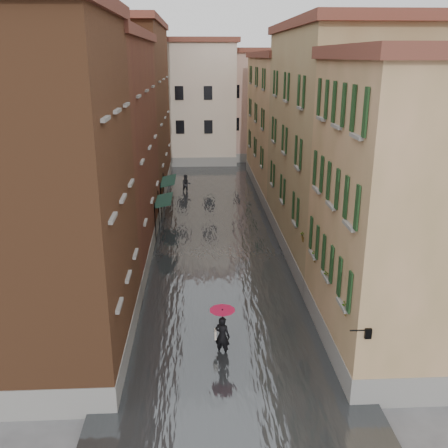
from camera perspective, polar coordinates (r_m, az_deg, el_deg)
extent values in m
plane|color=#4F4F51|center=(23.22, 0.15, -11.37)|extent=(120.00, 120.00, 0.00)
cube|color=#3D4043|center=(35.05, -1.00, -0.56)|extent=(10.00, 60.00, 0.20)
cube|color=brown|center=(19.70, -20.30, 2.42)|extent=(6.00, 8.00, 13.00)
cube|color=brown|center=(30.16, -14.33, 7.81)|extent=(6.00, 14.00, 12.50)
cube|color=brown|center=(44.72, -10.78, 12.38)|extent=(6.00, 16.00, 14.00)
cube|color=#93794B|center=(20.66, 20.26, 0.98)|extent=(6.00, 8.00, 11.50)
cube|color=#9F8C60|center=(30.62, 12.56, 8.58)|extent=(6.00, 14.00, 13.00)
cube|color=#93794B|center=(45.21, 7.53, 11.01)|extent=(6.00, 16.00, 11.50)
cube|color=beige|center=(58.34, -4.95, 13.52)|extent=(12.00, 9.00, 13.00)
cube|color=tan|center=(60.76, 3.87, 13.27)|extent=(10.00, 9.00, 12.00)
cube|color=#163227|center=(33.41, -6.89, 2.75)|extent=(1.09, 3.03, 0.31)
cylinder|color=black|center=(32.34, -7.86, 0.04)|extent=(0.06, 0.06, 2.80)
cylinder|color=black|center=(35.22, -7.48, 1.61)|extent=(0.06, 0.06, 2.80)
cube|color=#163227|center=(38.67, -6.39, 4.95)|extent=(1.09, 3.35, 0.31)
cylinder|color=black|center=(37.38, -7.23, 2.62)|extent=(0.06, 0.06, 2.80)
cylinder|color=black|center=(40.61, -6.91, 3.92)|extent=(0.06, 0.06, 2.80)
cylinder|color=black|center=(17.24, 15.16, -11.65)|extent=(0.60, 0.05, 0.05)
cube|color=black|center=(17.38, 16.09, -11.86)|extent=(0.22, 0.22, 0.35)
cube|color=beige|center=(17.38, 16.09, -11.86)|extent=(0.14, 0.14, 0.24)
cube|color=brown|center=(18.36, 14.10, -9.40)|extent=(0.22, 0.85, 0.18)
imported|color=#265926|center=(18.18, 14.21, -8.23)|extent=(0.59, 0.51, 0.66)
cube|color=brown|center=(20.63, 12.03, -6.01)|extent=(0.22, 0.85, 0.18)
imported|color=#265926|center=(20.47, 12.11, -4.94)|extent=(0.59, 0.51, 0.66)
cube|color=brown|center=(22.59, 10.65, -3.70)|extent=(0.22, 0.85, 0.18)
imported|color=#265926|center=(22.43, 10.71, -2.71)|extent=(0.59, 0.51, 0.66)
cube|color=brown|center=(24.90, 9.32, -1.49)|extent=(0.22, 0.85, 0.18)
imported|color=#265926|center=(24.77, 9.37, -0.57)|extent=(0.59, 0.51, 0.66)
imported|color=black|center=(20.64, -0.19, -12.70)|extent=(0.75, 0.64, 1.75)
cube|color=beige|center=(20.64, -0.99, -12.47)|extent=(0.08, 0.30, 0.38)
cylinder|color=black|center=(20.40, -0.19, -11.56)|extent=(0.02, 0.02, 1.00)
cone|color=#A70B2F|center=(20.12, -0.19, -10.16)|extent=(1.04, 1.04, 0.28)
imported|color=black|center=(44.27, -4.35, 4.51)|extent=(0.95, 0.81, 1.72)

